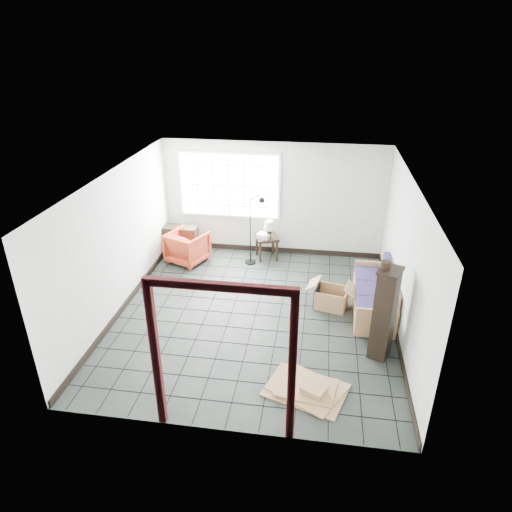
% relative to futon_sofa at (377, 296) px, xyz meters
% --- Properties ---
extents(ground, '(5.50, 5.50, 0.00)m').
position_rel_futon_sofa_xyz_m(ground, '(-2.21, -0.51, -0.30)').
color(ground, black).
rests_on(ground, ground).
extents(room_shell, '(5.02, 5.52, 2.61)m').
position_rel_futon_sofa_xyz_m(room_shell, '(-2.21, -0.48, 1.38)').
color(room_shell, '#B4B9B2').
rests_on(room_shell, ground).
extents(window_panel, '(2.32, 0.08, 1.52)m').
position_rel_futon_sofa_xyz_m(window_panel, '(-3.21, 2.19, 1.30)').
color(window_panel, silver).
rests_on(window_panel, ground).
extents(doorway_trim, '(1.80, 0.08, 2.20)m').
position_rel_futon_sofa_xyz_m(doorway_trim, '(-2.21, -3.21, 1.08)').
color(doorway_trim, '#3D0E12').
rests_on(doorway_trim, ground).
extents(futon_sofa, '(0.76, 1.88, 0.82)m').
position_rel_futon_sofa_xyz_m(futon_sofa, '(0.00, 0.00, 0.00)').
color(futon_sofa, '#AF704F').
rests_on(futon_sofa, ground).
extents(armchair, '(0.99, 0.97, 0.80)m').
position_rel_futon_sofa_xyz_m(armchair, '(-4.04, 1.43, 0.10)').
color(armchair, maroon).
rests_on(armchair, ground).
extents(side_table, '(0.62, 0.62, 0.53)m').
position_rel_futon_sofa_xyz_m(side_table, '(-2.30, 1.89, 0.14)').
color(side_table, black).
rests_on(side_table, ground).
extents(table_lamp, '(0.30, 0.30, 0.40)m').
position_rel_futon_sofa_xyz_m(table_lamp, '(-2.25, 1.85, 0.51)').
color(table_lamp, black).
rests_on(table_lamp, side_table).
extents(projector, '(0.34, 0.31, 0.10)m').
position_rel_futon_sofa_xyz_m(projector, '(-2.37, 1.82, 0.28)').
color(projector, silver).
rests_on(projector, side_table).
extents(floor_lamp, '(0.51, 0.33, 1.64)m').
position_rel_futon_sofa_xyz_m(floor_lamp, '(-2.51, 1.57, 0.58)').
color(floor_lamp, black).
rests_on(floor_lamp, ground).
extents(console_shelf, '(0.87, 0.35, 0.67)m').
position_rel_futon_sofa_xyz_m(console_shelf, '(-4.36, 1.83, 0.04)').
color(console_shelf, black).
rests_on(console_shelf, ground).
extents(tall_shelf, '(0.46, 0.51, 1.55)m').
position_rel_futon_sofa_xyz_m(tall_shelf, '(-0.06, -1.35, 0.49)').
color(tall_shelf, black).
rests_on(tall_shelf, ground).
extents(pot, '(0.19, 0.19, 0.11)m').
position_rel_futon_sofa_xyz_m(pot, '(-0.14, -1.31, 1.31)').
color(pot, black).
rests_on(pot, tall_shelf).
extents(open_box, '(1.00, 0.64, 0.52)m').
position_rel_futon_sofa_xyz_m(open_box, '(-0.83, -0.02, -0.11)').
color(open_box, olive).
rests_on(open_box, ground).
extents(cardboard_pile, '(1.32, 1.12, 0.16)m').
position_rel_futon_sofa_xyz_m(cardboard_pile, '(-1.17, -2.38, -0.25)').
color(cardboard_pile, olive).
rests_on(cardboard_pile, ground).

